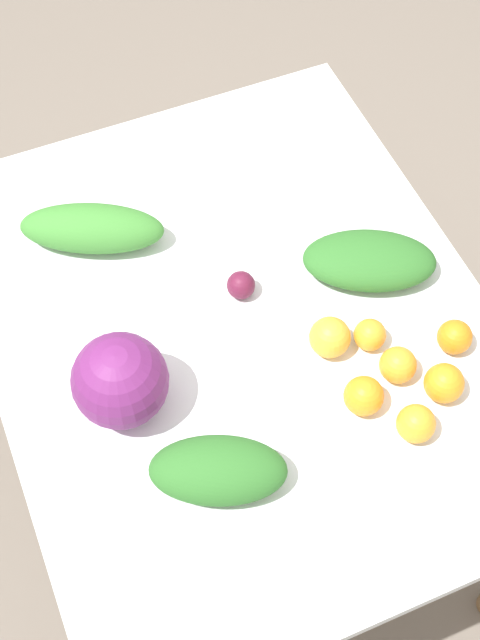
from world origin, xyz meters
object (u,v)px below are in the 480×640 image
at_px(greens_bunch_kale, 92,228).
at_px(beet_root, 241,285).
at_px(cabbage_purple, 120,381).
at_px(greens_bunch_beet_tops, 218,470).
at_px(orange_2, 364,396).
at_px(orange_3, 398,365).
at_px(orange_0, 330,337).
at_px(orange_1, 444,383).
at_px(orange_6, 370,335).
at_px(greens_bunch_chard, 369,260).
at_px(orange_4, 455,337).
at_px(orange_5, 416,424).

relative_size(greens_bunch_kale, beet_root, 5.20).
xyz_separation_m(cabbage_purple, greens_bunch_beet_tops, (-0.22, -0.11, -0.05)).
relative_size(orange_2, orange_3, 1.06).
distance_m(greens_bunch_kale, greens_bunch_beet_tops, 0.62).
bearing_deg(orange_0, orange_1, -138.15).
xyz_separation_m(beet_root, orange_6, (-0.21, -0.19, 0.00)).
distance_m(greens_bunch_chard, orange_1, 0.31).
relative_size(greens_bunch_chard, orange_0, 3.35).
bearing_deg(orange_0, orange_3, -137.63).
distance_m(greens_bunch_chard, orange_4, 0.24).
relative_size(beet_root, orange_5, 0.80).
height_order(greens_bunch_chard, orange_4, greens_bunch_chard).
xyz_separation_m(orange_2, orange_5, (-0.09, -0.06, -0.00)).
xyz_separation_m(beet_root, orange_4, (-0.28, -0.34, 0.01)).
bearing_deg(orange_5, cabbage_purple, 60.94).
xyz_separation_m(orange_0, orange_5, (-0.23, -0.07, -0.00)).
bearing_deg(greens_bunch_beet_tops, orange_0, -60.15).
bearing_deg(greens_bunch_beet_tops, orange_5, -97.94).
relative_size(cabbage_purple, orange_3, 2.49).
bearing_deg(cabbage_purple, orange_3, -105.70).
relative_size(greens_bunch_beet_tops, orange_1, 3.21).
relative_size(orange_5, orange_6, 1.14).
relative_size(beet_root, orange_3, 0.81).
xyz_separation_m(cabbage_purple, orange_6, (-0.06, -0.49, -0.06)).
height_order(orange_0, orange_5, orange_0).
bearing_deg(orange_5, greens_bunch_beet_tops, 82.06).
distance_m(beet_root, orange_6, 0.28).
bearing_deg(beet_root, orange_2, -161.15).
xyz_separation_m(greens_bunch_chard, greens_bunch_beet_tops, (-0.31, 0.47, 0.01)).
bearing_deg(orange_5, orange_6, -3.31).
bearing_deg(orange_3, beet_root, 34.83).
height_order(orange_0, orange_2, orange_0).
bearing_deg(cabbage_purple, greens_bunch_beet_tops, -153.60).
bearing_deg(greens_bunch_kale, orange_6, -136.89).
xyz_separation_m(orange_5, orange_6, (0.21, -0.01, -0.00)).
xyz_separation_m(orange_0, orange_3, (-0.10, -0.10, -0.00)).
relative_size(greens_bunch_kale, orange_2, 3.98).
bearing_deg(beet_root, orange_6, -138.20).
height_order(cabbage_purple, greens_bunch_chard, cabbage_purple).
bearing_deg(beet_root, orange_4, -129.62).
height_order(orange_4, orange_5, orange_5).
distance_m(orange_2, orange_3, 0.10).
height_order(greens_bunch_chard, orange_1, greens_bunch_chard).
distance_m(greens_bunch_kale, orange_4, 0.78).
xyz_separation_m(cabbage_purple, orange_3, (-0.14, -0.51, -0.05)).
bearing_deg(orange_1, orange_0, 41.85).
relative_size(cabbage_purple, beet_root, 3.08).
height_order(beet_root, orange_1, orange_1).
relative_size(orange_2, orange_5, 1.04).
bearing_deg(orange_5, beet_root, 22.83).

